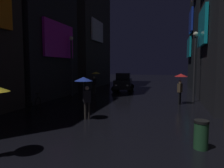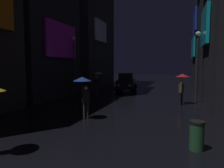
% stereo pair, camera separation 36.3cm
% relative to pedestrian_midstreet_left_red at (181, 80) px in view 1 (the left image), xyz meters
% --- Properties ---
extents(building_left_far, '(4.25, 8.99, 18.80)m').
position_rel_pedestrian_midstreet_left_red_xyz_m(building_left_far, '(-11.49, 9.96, 7.73)').
color(building_left_far, '#33302D').
rests_on(building_left_far, ground).
extents(building_right_far, '(4.25, 8.02, 14.32)m').
position_rel_pedestrian_midstreet_left_red_xyz_m(building_right_far, '(3.48, 9.48, 5.49)').
color(building_right_far, black).
rests_on(building_right_far, ground).
extents(pedestrian_midstreet_left_red, '(0.90, 0.90, 2.12)m').
position_rel_pedestrian_midstreet_left_red_xyz_m(pedestrian_midstreet_left_red, '(0.00, 0.00, 0.00)').
color(pedestrian_midstreet_left_red, black).
rests_on(pedestrian_midstreet_left_red, ground).
extents(pedestrian_far_right_yellow, '(0.90, 0.90, 2.12)m').
position_rel_pedestrian_midstreet_left_red_xyz_m(pedestrian_far_right_yellow, '(-7.58, 3.30, 0.00)').
color(pedestrian_far_right_yellow, '#38332D').
rests_on(pedestrian_far_right_yellow, ground).
extents(pedestrian_midstreet_centre_blue, '(0.90, 0.90, 2.12)m').
position_rel_pedestrian_midstreet_left_red_xyz_m(pedestrian_midstreet_centre_blue, '(-4.70, -5.61, 0.00)').
color(pedestrian_midstreet_centre_blue, '#38332D').
rests_on(pedestrian_midstreet_centre_blue, ground).
extents(bicycle_parked_at_storefront, '(0.35, 1.81, 0.96)m').
position_rel_pedestrian_midstreet_left_red_xyz_m(bicycle_parked_at_storefront, '(-8.60, -4.43, -1.28)').
color(bicycle_parked_at_storefront, black).
rests_on(bicycle_parked_at_storefront, ground).
extents(car_distant, '(2.66, 4.33, 1.92)m').
position_rel_pedestrian_midstreet_left_red_xyz_m(car_distant, '(-5.54, 6.36, -0.74)').
color(car_distant, black).
rests_on(car_distant, ground).
extents(streetlamp_right_far, '(0.36, 0.36, 5.12)m').
position_rel_pedestrian_midstreet_left_red_xyz_m(streetlamp_right_far, '(1.00, 1.27, 1.57)').
color(streetlamp_right_far, '#2D2D33').
rests_on(streetlamp_right_far, ground).
extents(streetlamp_left_far, '(0.36, 0.36, 5.22)m').
position_rel_pedestrian_midstreet_left_red_xyz_m(streetlamp_left_far, '(-9.00, 1.24, 1.62)').
color(streetlamp_left_far, '#2D2D33').
rests_on(streetlamp_left_far, ground).
extents(trash_bin, '(0.46, 0.46, 0.93)m').
position_rel_pedestrian_midstreet_left_red_xyz_m(trash_bin, '(0.30, -7.81, -1.20)').
color(trash_bin, '#265933').
rests_on(trash_bin, ground).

